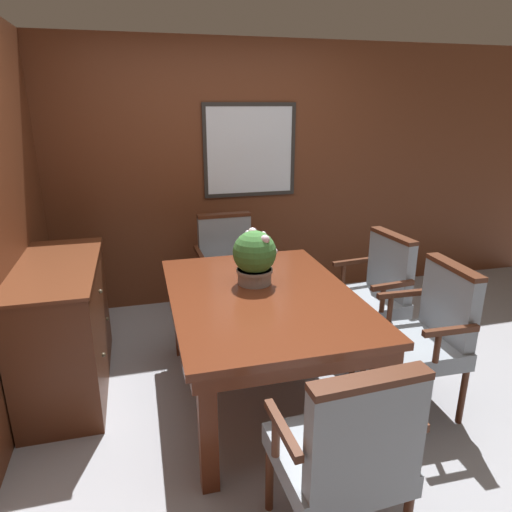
% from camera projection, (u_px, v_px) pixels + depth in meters
% --- Properties ---
extents(ground_plane, '(14.00, 14.00, 0.00)m').
position_uv_depth(ground_plane, '(273.00, 401.00, 3.05)').
color(ground_plane, '#93969E').
extents(wall_back, '(7.20, 0.08, 2.45)m').
position_uv_depth(wall_back, '(219.00, 177.00, 4.34)').
color(wall_back, '#5B2D19').
rests_on(wall_back, ground_plane).
extents(dining_table, '(1.14, 1.60, 0.75)m').
position_uv_depth(dining_table, '(262.00, 307.00, 2.90)').
color(dining_table, '#562614').
rests_on(dining_table, ground_plane).
extents(chair_right_far, '(0.55, 0.60, 0.96)m').
position_uv_depth(chair_right_far, '(374.00, 290.00, 3.49)').
color(chair_right_far, '#472314').
rests_on(chair_right_far, ground_plane).
extents(chair_right_near, '(0.51, 0.58, 0.96)m').
position_uv_depth(chair_right_near, '(427.00, 331.00, 2.85)').
color(chair_right_near, '#472314').
rests_on(chair_right_near, ground_plane).
extents(chair_head_near, '(0.59, 0.52, 0.96)m').
position_uv_depth(chair_head_near, '(346.00, 451.00, 1.87)').
color(chair_head_near, '#472314').
rests_on(chair_head_near, ground_plane).
extents(chair_head_far, '(0.58, 0.52, 0.96)m').
position_uv_depth(chair_head_far, '(228.00, 264.00, 4.04)').
color(chair_head_far, '#472314').
rests_on(chair_head_far, ground_plane).
extents(potted_plant, '(0.30, 0.29, 0.37)m').
position_uv_depth(potted_plant, '(255.00, 256.00, 2.98)').
color(potted_plant, gray).
rests_on(potted_plant, dining_table).
extents(sideboard_cabinet, '(0.52, 1.22, 0.89)m').
position_uv_depth(sideboard_cabinet, '(65.00, 327.00, 3.09)').
color(sideboard_cabinet, '#512816').
rests_on(sideboard_cabinet, ground_plane).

